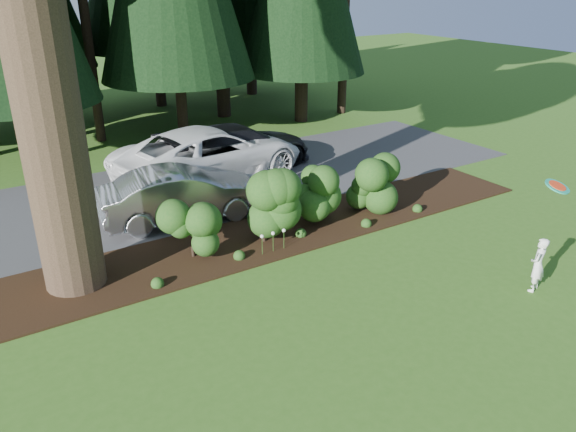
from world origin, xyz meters
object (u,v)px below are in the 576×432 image
(child, at_px, (538,265))
(frisbee, at_px, (557,186))
(car_white_suv, at_px, (211,154))
(car_dark_suv, at_px, (237,147))
(car_silver_wagon, at_px, (183,195))

(child, height_order, frisbee, frisbee)
(car_white_suv, xyz_separation_m, frisbee, (2.63, -9.94, 1.51))
(car_white_suv, height_order, car_dark_suv, car_white_suv)
(car_silver_wagon, distance_m, car_dark_suv, 4.35)
(car_dark_suv, bearing_deg, frisbee, -177.89)
(car_silver_wagon, height_order, car_dark_suv, car_dark_suv)
(car_silver_wagon, xyz_separation_m, child, (4.76, -7.32, -0.14))
(frisbee, bearing_deg, child, 48.79)
(car_dark_suv, relative_size, child, 4.40)
(car_dark_suv, xyz_separation_m, frisbee, (1.43, -10.43, 1.61))
(car_silver_wagon, bearing_deg, car_white_suv, -31.30)
(car_silver_wagon, height_order, child, car_silver_wagon)
(car_dark_suv, distance_m, child, 10.40)
(child, bearing_deg, car_dark_suv, -101.99)
(car_silver_wagon, bearing_deg, child, -139.35)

